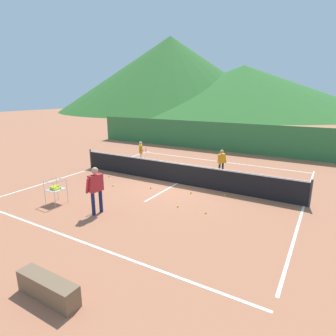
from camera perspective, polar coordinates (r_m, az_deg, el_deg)
The scene contains 22 objects.
ground_plane at distance 12.80m, azimuth 1.93°, elevation -3.17°, with size 120.00×120.00×0.00m, color #A86647.
line_baseline_near at distance 8.49m, azimuth -18.26°, elevation -13.85°, with size 10.59×0.08×0.01m, color white.
line_baseline_far at distance 17.23m, azimuth 9.99°, elevation 1.40°, with size 10.59×0.08×0.01m, color white.
line_sideline_west at distance 15.91m, azimuth -15.05°, elevation -0.04°, with size 0.08×10.98×0.01m, color white.
line_sideline_east at distance 11.42m, azimuth 26.14°, elevation -7.05°, with size 0.08×10.98×0.01m, color white.
line_service_center at distance 12.79m, azimuth 1.93°, elevation -3.16°, with size 0.08×5.24×0.01m, color white.
tennis_net at distance 12.65m, azimuth 1.95°, elevation -1.02°, with size 10.98×0.08×1.05m.
instructor at distance 9.65m, azimuth -14.61°, elevation -3.61°, with size 0.44×0.79×1.65m.
student_0 at distance 16.31m, azimuth -5.58°, elevation 3.63°, with size 0.66×0.52×1.32m.
student_1 at distance 14.07m, azimuth 10.94°, elevation 1.60°, with size 0.38×0.53×1.32m.
ball_cart at distance 11.18m, azimuth -22.17°, elevation -3.83°, with size 0.58×0.58×0.90m.
tennis_ball_0 at distance 11.47m, azimuth 11.63°, elevation -5.49°, with size 0.07×0.07×0.07m, color yellow.
tennis_ball_1 at distance 10.20m, azimuth 2.04°, elevation -7.83°, with size 0.07×0.07×0.07m, color yellow.
tennis_ball_2 at distance 12.14m, azimuth -3.54°, elevation -4.05°, with size 0.07×0.07×0.07m, color yellow.
tennis_ball_3 at distance 9.75m, azimuth 7.79°, elevation -9.08°, with size 0.07×0.07×0.07m, color yellow.
tennis_ball_4 at distance 11.56m, azimuth 4.73°, elevation -5.07°, with size 0.07×0.07×0.07m, color yellow.
tennis_ball_5 at distance 12.65m, azimuth -11.18°, elevation -3.51°, with size 0.07×0.07×0.07m, color yellow.
tennis_ball_6 at distance 14.11m, azimuth -12.04°, elevation -1.62°, with size 0.07×0.07×0.07m, color yellow.
windscreen_fence at distance 19.96m, azimuth 13.35°, elevation 6.07°, with size 23.29×0.08×2.05m, color #33753D.
courtside_bench at distance 6.51m, azimuth -23.44°, elevation -21.71°, with size 1.50×0.36×0.46m, color brown.
hill_0 at distance 66.16m, azimuth 15.12°, elevation 15.40°, with size 55.16×55.16×10.03m, color #2D6628.
hill_1 at distance 71.39m, azimuth 0.49°, elevation 18.74°, with size 53.05×53.05×17.26m, color #2D6628.
Camera 1 is at (5.79, -10.69, 3.99)m, focal length 29.65 mm.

